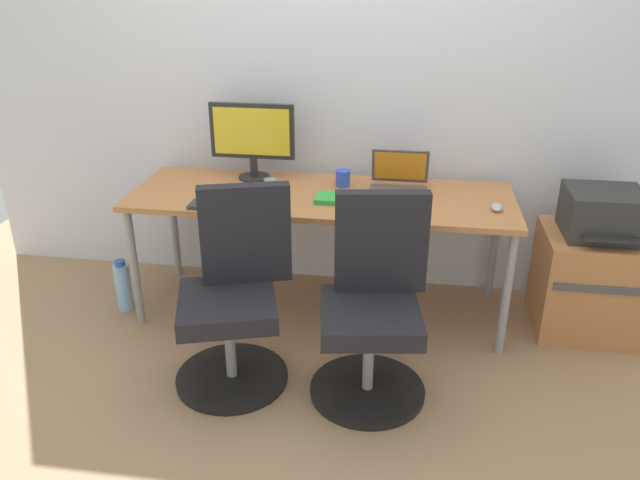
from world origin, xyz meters
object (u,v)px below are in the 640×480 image
Objects in this scene: desktop_monitor at (252,136)px; open_laptop at (399,182)px; office_chair_right at (373,308)px; side_cabinet at (589,282)px; water_bottle_on_floor at (123,286)px; printer at (603,213)px; coffee_mug at (343,178)px; office_chair_left at (235,298)px.

open_laptop is at bearing -6.99° from desktop_monitor.
desktop_monitor is (-0.76, 0.88, 0.54)m from office_chair_right.
water_bottle_on_floor is (-2.59, -0.19, -0.13)m from side_cabinet.
water_bottle_on_floor is (-2.59, -0.19, -0.53)m from printer.
desktop_monitor reaches higher than printer.
printer is at bearing -5.54° from desktop_monitor.
office_chair_right is 0.91m from coffee_mug.
side_cabinet is (1.77, 0.70, -0.14)m from office_chair_left.
office_chair_right is at bearing -18.92° from water_bottle_on_floor.
open_laptop reaches higher than coffee_mug.
printer reaches higher than side_cabinet.
water_bottle_on_floor is 1.14m from desktop_monitor.
water_bottle_on_floor is (-1.47, 0.50, -0.28)m from office_chair_right.
office_chair_right reaches higher than water_bottle_on_floor.
printer is 2.65m from water_bottle_on_floor.
coffee_mug is (1.23, 0.31, 0.61)m from water_bottle_on_floor.
water_bottle_on_floor is at bearing -175.76° from printer.
printer is (1.77, 0.70, 0.25)m from office_chair_left.
open_laptop is (0.83, -0.10, -0.20)m from desktop_monitor.
coffee_mug is at bearing 106.28° from office_chair_right.
office_chair_left reaches higher than open_laptop.
office_chair_right reaches higher than coffee_mug.
open_laptop reaches higher than water_bottle_on_floor.
printer is 1.37m from coffee_mug.
desktop_monitor is at bearing 173.01° from open_laptop.
office_chair_right is 1.34m from printer.
office_chair_left is at bearing -158.47° from printer.
office_chair_left is at bearing -158.44° from side_cabinet.
coffee_mug is (0.41, 0.82, 0.33)m from office_chair_left.
side_cabinet is 1.44m from coffee_mug.
office_chair_left is at bearing -179.82° from office_chair_right.
printer is (1.12, 0.69, 0.25)m from office_chair_right.
office_chair_left reaches higher than water_bottle_on_floor.
office_chair_right is (0.65, 0.00, 0.00)m from office_chair_left.
water_bottle_on_floor is (-0.82, 0.51, -0.28)m from office_chair_left.
desktop_monitor reaches higher than water_bottle_on_floor.
water_bottle_on_floor is at bearing -152.14° from desktop_monitor.
open_laptop is (1.54, 0.27, 0.62)m from water_bottle_on_floor.
open_laptop is at bearing 47.25° from office_chair_left.
water_bottle_on_floor is at bearing 161.08° from office_chair_right.
coffee_mug is at bearing -6.64° from desktop_monitor.
open_laptop reaches higher than side_cabinet.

